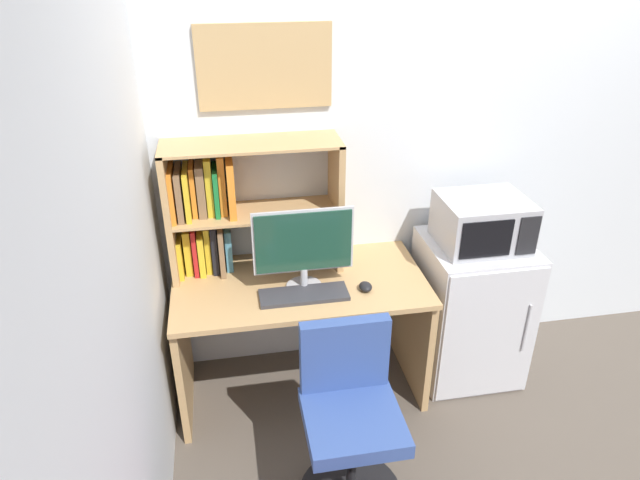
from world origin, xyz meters
name	(u,v)px	position (x,y,z in m)	size (l,w,h in m)	color
wall_back	(519,138)	(0.40, 0.02, 1.30)	(6.40, 0.04, 2.60)	silver
wall_left	(88,376)	(-1.62, -1.60, 1.30)	(0.04, 4.40, 2.60)	silver
desk	(300,315)	(-0.90, -0.34, 0.51)	(1.30, 0.67, 0.72)	tan
hutch_bookshelf	(226,207)	(-1.24, -0.13, 1.07)	(0.88, 0.29, 0.69)	tan
monitor	(303,246)	(-0.89, -0.40, 0.96)	(0.50, 0.18, 0.43)	#B7B7BC
keyboard	(304,295)	(-0.90, -0.48, 0.73)	(0.44, 0.15, 0.02)	#333338
computer_mouse	(366,287)	(-0.59, -0.48, 0.74)	(0.06, 0.08, 0.04)	black
mini_fridge	(470,308)	(0.08, -0.32, 0.42)	(0.55, 0.56, 0.83)	silver
microwave	(482,222)	(0.08, -0.32, 0.97)	(0.45, 0.38, 0.26)	#ADADB2
desk_chair	(350,427)	(-0.79, -1.05, 0.40)	(0.47, 0.47, 0.87)	black
wall_corkboard	(265,67)	(-1.00, -0.01, 1.74)	(0.65, 0.02, 0.40)	tan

